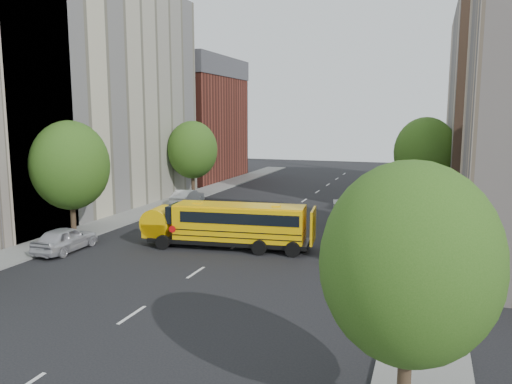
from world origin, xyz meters
The scene contains 18 objects.
ground centered at (0.00, 0.00, 0.00)m, with size 120.00×120.00×0.00m, color black.
sidewalk_left centered at (-11.50, 5.00, 0.06)m, with size 3.00×80.00×0.12m, color slate.
sidewalk_right centered at (11.50, 5.00, 0.06)m, with size 3.00×80.00×0.12m, color slate.
lane_markings centered at (0.00, 10.00, 0.01)m, with size 0.15×64.00×0.01m, color silver.
building_left_cream centered at (-18.00, 6.00, 10.00)m, with size 10.00×26.00×20.00m, color #BBB496.
building_left_redbrick centered at (-18.00, 28.00, 6.50)m, with size 10.00×15.00×13.00m, color maroon.
building_right_far centered at (18.00, 20.00, 9.00)m, with size 10.00×22.00×18.00m, color #B7A38E.
street_tree_1 centered at (-11.00, -4.00, 4.95)m, with size 5.12×5.12×7.90m.
street_tree_2 centered at (-11.00, 14.00, 4.83)m, with size 4.99×4.99×7.71m.
street_tree_3 centered at (11.00, -18.00, 4.45)m, with size 4.61×4.61×7.11m.
street_tree_4 centered at (11.00, 14.00, 5.08)m, with size 5.25×5.25×8.10m.
street_tree_5 centered at (11.00, 26.00, 4.70)m, with size 4.86×4.86×7.51m.
school_bus centered at (-0.35, -2.78, 1.58)m, with size 10.24×3.48×2.83m.
safari_truck centered at (7.69, 6.06, 1.38)m, with size 6.37×3.26×2.60m.
parked_car_0 centered at (-9.33, -6.82, 0.78)m, with size 1.83×4.55×1.55m, color #B2B1B8.
parked_car_1 centered at (-9.60, 9.95, 0.74)m, with size 1.56×4.48×1.48m, color silver.
parked_car_3 centered at (9.31, -4.80, 0.71)m, with size 1.98×4.86×1.41m, color maroon.
parked_car_4 centered at (9.60, 14.65, 0.66)m, with size 1.56×3.88×1.32m, color #312D4F.
Camera 1 is at (11.34, -30.88, 8.17)m, focal length 35.00 mm.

